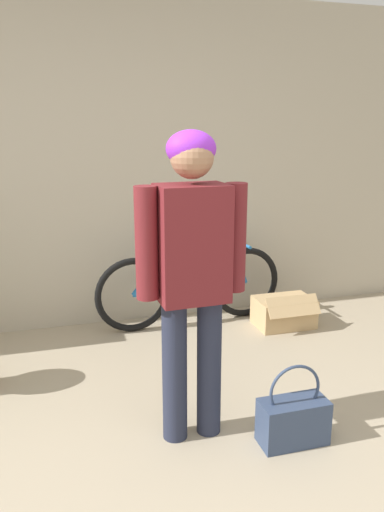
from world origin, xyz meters
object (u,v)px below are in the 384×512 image
(bicycle, at_px, (191,286))
(handbag, at_px, (293,419))
(person, at_px, (192,261))
(cardboard_box, at_px, (284,312))

(bicycle, xyz_separation_m, handbag, (0.06, -1.71, -0.19))
(bicycle, bearing_deg, handbag, -91.45)
(bicycle, relative_size, handbag, 3.61)
(person, distance_m, cardboard_box, 1.89)
(person, height_order, handbag, person)
(handbag, height_order, cardboard_box, handbag)
(bicycle, bearing_deg, person, -109.38)
(cardboard_box, bearing_deg, person, -133.16)
(handbag, bearing_deg, person, 155.49)
(person, bearing_deg, cardboard_box, 44.89)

